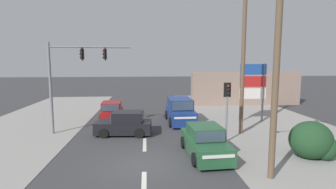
{
  "coord_description": "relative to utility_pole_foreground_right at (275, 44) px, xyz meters",
  "views": [
    {
      "loc": [
        0.13,
        -11.72,
        4.79
      ],
      "look_at": [
        1.44,
        4.0,
        2.78
      ],
      "focal_mm": 28.0,
      "sensor_mm": 36.0,
      "label": 1
    }
  ],
  "objects": [
    {
      "name": "ground_plane",
      "position": [
        -5.07,
        1.87,
        -5.46
      ],
      "size": [
        140.0,
        140.0,
        0.0
      ],
      "primitive_type": "plane",
      "color": "#3A3A3D"
    },
    {
      "name": "lane_dash_near",
      "position": [
        -5.07,
        -0.13,
        -5.46
      ],
      "size": [
        0.2,
        2.4,
        0.01
      ],
      "primitive_type": "cube",
      "color": "silver",
      "rests_on": "ground"
    },
    {
      "name": "lane_dash_mid",
      "position": [
        -5.07,
        4.87,
        -5.46
      ],
      "size": [
        0.2,
        2.4,
        0.01
      ],
      "primitive_type": "cube",
      "color": "silver",
      "rests_on": "ground"
    },
    {
      "name": "lane_dash_far",
      "position": [
        -5.07,
        9.87,
        -5.46
      ],
      "size": [
        0.2,
        2.4,
        0.01
      ],
      "primitive_type": "cube",
      "color": "silver",
      "rests_on": "ground"
    },
    {
      "name": "kerb_right_verge",
      "position": [
        3.93,
        3.87,
        -5.45
      ],
      "size": [
        10.0,
        44.0,
        0.02
      ],
      "primitive_type": "cube",
      "color": "gray",
      "rests_on": "ground"
    },
    {
      "name": "kerb_left_verge",
      "position": [
        -13.57,
        5.87,
        -5.45
      ],
      "size": [
        8.0,
        40.0,
        0.02
      ],
      "primitive_type": "cube",
      "color": "gray",
      "rests_on": "ground"
    },
    {
      "name": "utility_pole_foreground_right",
      "position": [
        0.0,
        0.0,
        0.0
      ],
      "size": [
        3.78,
        0.53,
        10.19
      ],
      "color": "brown",
      "rests_on": "ground"
    },
    {
      "name": "utility_pole_midground_right",
      "position": [
        1.29,
        6.66,
        0.2
      ],
      "size": [
        1.8,
        0.26,
        10.84
      ],
      "color": "brown",
      "rests_on": "ground"
    },
    {
      "name": "traffic_signal_mast",
      "position": [
        -9.86,
        7.73,
        -1.32
      ],
      "size": [
        5.28,
        0.53,
        6.0
      ],
      "color": "slate",
      "rests_on": "ground"
    },
    {
      "name": "pedestal_signal_right_kerb",
      "position": [
        -0.25,
        4.89,
        -3.05
      ],
      "size": [
        0.44,
        0.3,
        3.56
      ],
      "color": "slate",
      "rests_on": "ground"
    },
    {
      "name": "shopping_plaza_sign",
      "position": [
        3.44,
        10.06,
        -2.48
      ],
      "size": [
        2.1,
        0.16,
        4.6
      ],
      "color": "slate",
      "rests_on": "ground"
    },
    {
      "name": "roadside_bush",
      "position": [
        3.22,
        1.99,
        -4.59
      ],
      "size": [
        2.18,
        1.87,
        1.86
      ],
      "color": "#1E4223",
      "rests_on": "ground"
    },
    {
      "name": "shopfront_wall_far",
      "position": [
        5.93,
        17.87,
        -3.66
      ],
      "size": [
        12.0,
        1.0,
        3.6
      ],
      "primitive_type": "cube",
      "color": "gray",
      "rests_on": "ground"
    },
    {
      "name": "hatchback_kerbside_parked",
      "position": [
        -6.38,
        7.06,
        -4.76
      ],
      "size": [
        3.74,
        1.99,
        1.53
      ],
      "color": "black",
      "rests_on": "ground"
    },
    {
      "name": "suv_crossing_left",
      "position": [
        -2.31,
        10.19,
        -4.58
      ],
      "size": [
        2.15,
        4.58,
        1.9
      ],
      "color": "navy",
      "rests_on": "ground"
    },
    {
      "name": "hatchback_oncoming_near",
      "position": [
        -7.77,
        11.55,
        -4.76
      ],
      "size": [
        1.88,
        3.69,
        1.53
      ],
      "color": "maroon",
      "rests_on": "ground"
    },
    {
      "name": "sedan_receding_far",
      "position": [
        -2.0,
        2.85,
        -4.76
      ],
      "size": [
        2.08,
        4.33,
        1.56
      ],
      "color": "#235633",
      "rests_on": "ground"
    }
  ]
}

